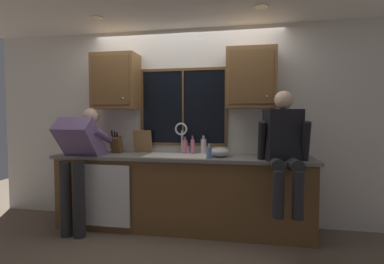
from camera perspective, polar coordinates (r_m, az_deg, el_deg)
The scene contains 25 objects.
back_wall at distance 3.86m, azimuth -1.06°, elevation 1.24°, with size 5.50×0.12×2.55m, color silver.
ceiling_downlight_left at distance 3.74m, azimuth -18.43°, elevation 20.78°, with size 0.14×0.14×0.01m, color #FFEAB2.
ceiling_downlight_right at distance 3.34m, azimuth 13.66°, elevation 23.09°, with size 0.14×0.14×0.01m, color #FFEAB2.
window_glass at distance 3.81m, azimuth -1.77°, elevation 4.98°, with size 1.10×0.02×0.95m, color black.
window_frame_top at distance 3.84m, azimuth -1.82°, elevation 12.34°, with size 1.17×0.02×0.04m, color brown.
window_frame_bottom at distance 3.81m, azimuth -1.79°, elevation -2.44°, with size 1.17×0.02×0.04m, color brown.
window_frame_left at distance 3.95m, azimuth -9.90°, elevation 4.86°, with size 0.04×0.02×0.95m, color brown.
window_frame_right at distance 3.72m, azimuth 6.81°, elevation 5.00°, with size 0.04×0.02×0.95m, color brown.
window_mullion_center at distance 3.79m, azimuth -1.81°, elevation 4.98°, with size 0.02×0.02×0.95m, color brown.
lower_cabinet_run at distance 3.65m, azimuth -2.16°, elevation -12.16°, with size 3.10×0.58×0.88m, color brown.
countertop at distance 3.54m, azimuth -2.24°, elevation -5.03°, with size 3.16×0.62×0.04m, color slate.
dishwasher_front at distance 3.63m, azimuth -16.81°, elevation -12.06°, with size 0.60×0.02×0.74m, color white.
upper_cabinet_left at distance 3.96m, azimuth -14.95°, elevation 9.67°, with size 0.59×0.36×0.72m.
upper_cabinet_right at distance 3.59m, azimuth 11.67°, elevation 10.40°, with size 0.59×0.36×0.72m.
sink at distance 3.56m, azimuth -2.74°, elevation -6.23°, with size 0.80×0.46×0.21m.
faucet at distance 3.70m, azimuth -2.01°, elevation -0.42°, with size 0.18×0.09×0.40m.
person_standing at distance 3.72m, azimuth -21.43°, elevation -4.17°, with size 0.53×0.71×1.51m.
person_sitting_on_counter at distance 3.20m, azimuth 17.87°, elevation -2.35°, with size 0.54×0.65×1.26m.
knife_block at distance 3.92m, azimuth -14.80°, elevation -2.44°, with size 0.12×0.18×0.32m.
cutting_board at distance 3.90m, azimuth -9.80°, elevation -1.85°, with size 0.25×0.02×0.30m, color #997047.
mixing_bowl at distance 3.44m, azimuth 5.51°, elevation -4.01°, with size 0.24×0.24×0.12m, color #B7B7BC.
soap_dispenser at distance 3.27m, azimuth 3.41°, elevation -4.16°, with size 0.06×0.07×0.17m.
bottle_green_glass at distance 3.67m, azimuth 0.12°, elevation -2.84°, with size 0.05×0.05×0.24m.
bottle_tall_clear at distance 3.71m, azimuth 2.32°, elevation -2.76°, with size 0.07×0.07×0.25m.
bottle_amber_small at distance 3.73m, azimuth -1.39°, elevation -2.86°, with size 0.07×0.07×0.23m.
Camera 1 is at (0.76, -3.73, 1.39)m, focal length 26.76 mm.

